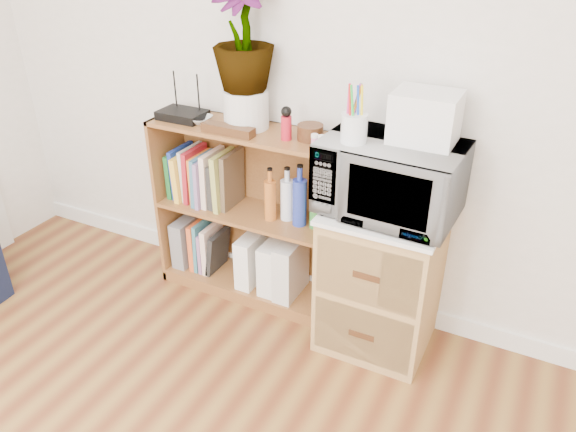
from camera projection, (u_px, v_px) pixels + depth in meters
The scene contains 21 objects.
skirting_board at pixel (319, 285), 3.10m from camera, with size 4.00×0.02×0.10m, color white.
bookshelf at pixel (249, 215), 2.92m from camera, with size 1.00×0.30×0.95m, color brown.
wicker_unit at pixel (380, 280), 2.63m from camera, with size 0.50×0.45×0.70m, color #9E7542.
microwave at pixel (390, 178), 2.36m from camera, with size 0.58×0.39×0.32m, color silver.
pen_cup at pixel (354, 128), 2.26m from camera, with size 0.11×0.11×0.12m, color silver.
small_appliance at pixel (425, 117), 2.25m from camera, with size 0.26×0.22×0.21m, color white.
router at pixel (183, 115), 2.80m from camera, with size 0.23×0.16×0.04m, color black.
white_bowl at pixel (198, 119), 2.76m from camera, with size 0.13×0.13×0.03m, color silver.
plant_pot at pixel (246, 109), 2.66m from camera, with size 0.22×0.22×0.18m, color silver.
potted_plant at pixel (243, 34), 2.50m from camera, with size 0.28×0.28×0.50m, color #3F7B31.
trinket_box at pixel (228, 130), 2.62m from camera, with size 0.26×0.07×0.04m, color #391F0F.
kokeshi_doll at pixel (286, 128), 2.54m from camera, with size 0.05×0.05×0.11m, color #B61628.
wooden_bowl at pixel (310, 132), 2.55m from camera, with size 0.12×0.12×0.07m, color #3D1C10.
paint_jars at pixel (321, 144), 2.43m from camera, with size 0.12×0.04×0.06m, color pink.
file_box at pixel (188, 240), 3.21m from camera, with size 0.08×0.22×0.27m, color gray.
magazine_holder_left at pixel (252, 259), 3.03m from camera, with size 0.09×0.23×0.29m, color white.
magazine_holder_mid at pixel (274, 265), 2.98m from camera, with size 0.09×0.23×0.28m, color white.
magazine_holder_right at pixel (291, 268), 2.93m from camera, with size 0.10×0.25×0.31m, color silver.
cookbooks at pixel (204, 177), 2.95m from camera, with size 0.37×0.20×0.30m.
liquor_bottles at pixel (300, 198), 2.72m from camera, with size 0.37×0.07×0.31m.
lower_books at pixel (208, 246), 3.16m from camera, with size 0.17×0.19×0.30m.
Camera 1 is at (0.98, -0.09, 1.89)m, focal length 35.00 mm.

